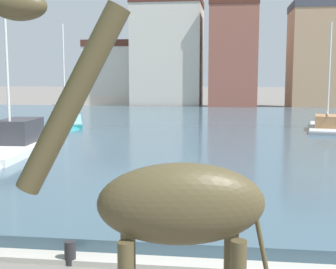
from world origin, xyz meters
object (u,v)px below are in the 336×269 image
Objects in this scene: giraffe_statue at (167,213)px; mooring_bollard at (70,253)px; sailboat_white at (11,149)px; sailboat_teal at (65,125)px; sailboat_grey at (327,128)px.

giraffe_statue is 9.83× the size of mooring_bollard.
sailboat_white reaches higher than mooring_bollard.
giraffe_statue is 29.33m from sailboat_teal.
sailboat_teal is 1.24× the size of sailboat_grey.
mooring_bollard is at bearing -69.84° from sailboat_teal.
sailboat_grey is (18.14, -0.45, 0.09)m from sailboat_teal.
giraffe_statue is at bearing -105.00° from sailboat_grey.
sailboat_grey reaches higher than mooring_bollard.
giraffe_statue is at bearing -58.43° from mooring_bollard.
sailboat_teal is 12.56m from sailboat_white.
sailboat_white is at bearing 121.52° from giraffe_statue.
sailboat_grey is at bearing -1.43° from sailboat_teal.
sailboat_white is (1.98, -12.40, 0.24)m from sailboat_teal.
sailboat_teal reaches higher than sailboat_grey.
sailboat_white reaches higher than sailboat_grey.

